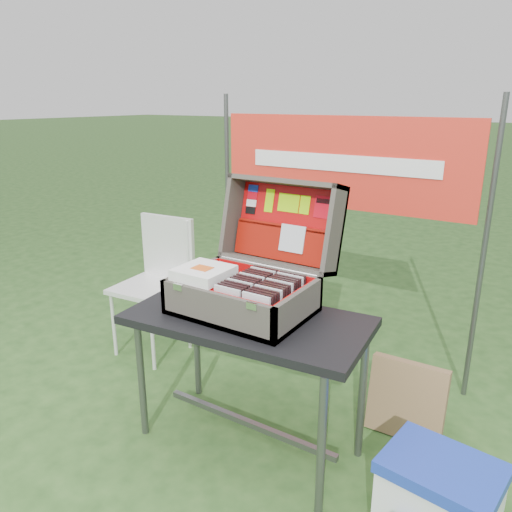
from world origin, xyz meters
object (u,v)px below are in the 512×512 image
Objects in this scene: table at (248,382)px; chair at (150,289)px; cooler at (438,503)px; suitcase at (249,251)px; cardboard_box at (406,400)px.

chair reaches higher than table.
cooler is (0.94, -0.10, -0.16)m from table.
suitcase reaches higher than cooler.
table is 0.82m from cardboard_box.
suitcase is 1.22m from chair.
table reaches higher than cardboard_box.
cardboard_box is (1.73, 0.05, -0.26)m from chair.
suitcase is 1.54× the size of cardboard_box.
chair is (-2.03, 0.55, 0.27)m from cooler.
chair reaches higher than cooler.
suitcase is at bearing 176.63° from cooler.
table is at bearing -61.28° from suitcase.
table is at bearing -27.43° from chair.
cardboard_box is (-0.30, 0.60, 0.02)m from cooler.
chair is 2.28× the size of cardboard_box.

